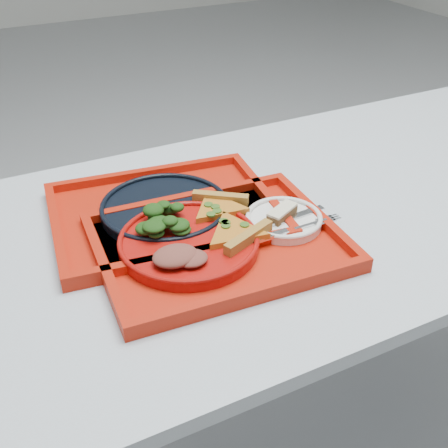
{
  "coord_description": "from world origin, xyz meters",
  "views": [
    {
      "loc": [
        -0.69,
        -0.85,
        1.37
      ],
      "look_at": [
        -0.28,
        -0.04,
        0.78
      ],
      "focal_mm": 45.0,
      "sensor_mm": 36.0,
      "label": 1
    }
  ],
  "objects_px": {
    "navy_plate": "(165,209)",
    "dessert_bar": "(282,213)",
    "dinner_plate": "(189,244)",
    "tray_main": "(218,246)",
    "tray_far": "(165,215)"
  },
  "relations": [
    {
      "from": "tray_main",
      "to": "navy_plate",
      "type": "xyz_separation_m",
      "value": [
        -0.05,
        0.14,
        0.01
      ]
    },
    {
      "from": "tray_far",
      "to": "dessert_bar",
      "type": "bearing_deg",
      "value": -28.61
    },
    {
      "from": "navy_plate",
      "to": "dessert_bar",
      "type": "relative_size",
      "value": 3.42
    },
    {
      "from": "dinner_plate",
      "to": "dessert_bar",
      "type": "height_order",
      "value": "dessert_bar"
    },
    {
      "from": "dinner_plate",
      "to": "dessert_bar",
      "type": "distance_m",
      "value": 0.2
    },
    {
      "from": "tray_main",
      "to": "dinner_plate",
      "type": "distance_m",
      "value": 0.06
    },
    {
      "from": "tray_main",
      "to": "dessert_bar",
      "type": "relative_size",
      "value": 5.92
    },
    {
      "from": "dinner_plate",
      "to": "dessert_bar",
      "type": "bearing_deg",
      "value": -1.18
    },
    {
      "from": "dessert_bar",
      "to": "tray_main",
      "type": "bearing_deg",
      "value": 156.19
    },
    {
      "from": "tray_main",
      "to": "dinner_plate",
      "type": "xyz_separation_m",
      "value": [
        -0.05,
        0.01,
        0.02
      ]
    },
    {
      "from": "dinner_plate",
      "to": "navy_plate",
      "type": "xyz_separation_m",
      "value": [
        0.01,
        0.13,
        -0.0
      ]
    },
    {
      "from": "tray_main",
      "to": "tray_far",
      "type": "bearing_deg",
      "value": 112.58
    },
    {
      "from": "tray_far",
      "to": "dinner_plate",
      "type": "xyz_separation_m",
      "value": [
        -0.01,
        -0.13,
        0.02
      ]
    },
    {
      "from": "tray_far",
      "to": "dinner_plate",
      "type": "height_order",
      "value": "dinner_plate"
    },
    {
      "from": "tray_far",
      "to": "navy_plate",
      "type": "bearing_deg",
      "value": 7.12
    }
  ]
}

